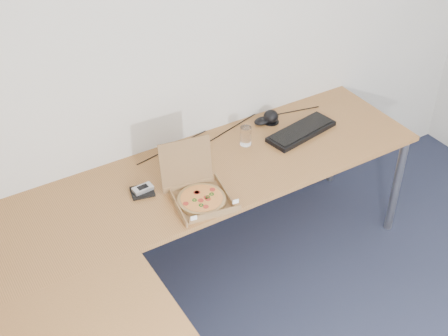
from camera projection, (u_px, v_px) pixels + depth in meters
desk at (190, 246)px, 2.91m from camera, size 2.50×2.20×0.73m
pizza_box at (200, 196)px, 3.11m from camera, size 0.27×0.32×0.28m
drinking_glass at (246, 136)px, 3.50m from camera, size 0.06×0.06×0.11m
keyboard at (301, 131)px, 3.61m from camera, size 0.46×0.23×0.03m
mouse at (262, 121)px, 3.69m from camera, size 0.11×0.07×0.04m
wallet at (142, 192)px, 3.17m from camera, size 0.14×0.12×0.02m
phone at (143, 189)px, 3.16m from camera, size 0.11×0.06×0.02m
dome_speaker at (271, 116)px, 3.70m from camera, size 0.10×0.10×0.09m
cable_bundle at (226, 131)px, 3.63m from camera, size 0.59×0.12×0.01m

